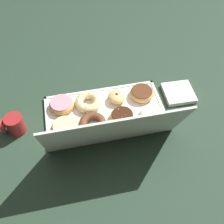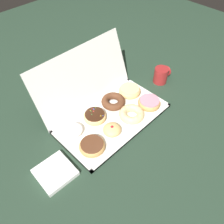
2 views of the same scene
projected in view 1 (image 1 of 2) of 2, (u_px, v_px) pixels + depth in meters
ground_plane at (105, 113)px, 1.24m from camera, size 3.00×3.00×0.00m
donut_box at (105, 113)px, 1.23m from camera, size 0.54×0.29×0.01m
box_lid_open at (115, 131)px, 1.00m from camera, size 0.54×0.11×0.28m
chocolate_frosted_donut_0 at (142, 93)px, 1.28m from camera, size 0.11×0.11×0.04m
jelly_filled_donut_1 at (117, 97)px, 1.26m from camera, size 0.08×0.08×0.05m
cruller_donut_2 at (88, 102)px, 1.24m from camera, size 0.12×0.12×0.04m
pink_frosted_donut_3 at (62, 105)px, 1.23m from camera, size 0.12×0.12×0.04m
powdered_filled_donut_4 at (149, 113)px, 1.20m from camera, size 0.09×0.09×0.04m
sprinkle_donut_5 at (122, 117)px, 1.19m from camera, size 0.11×0.11×0.04m
chocolate_cake_ring_donut_6 at (93, 124)px, 1.17m from camera, size 0.12×0.12×0.04m
glazed_ring_donut_7 at (65, 127)px, 1.15m from camera, size 0.12×0.12×0.04m
coffee_mug at (14, 124)px, 1.14m from camera, size 0.10×0.08×0.09m
napkin_stack at (179, 93)px, 1.30m from camera, size 0.15×0.15×0.02m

